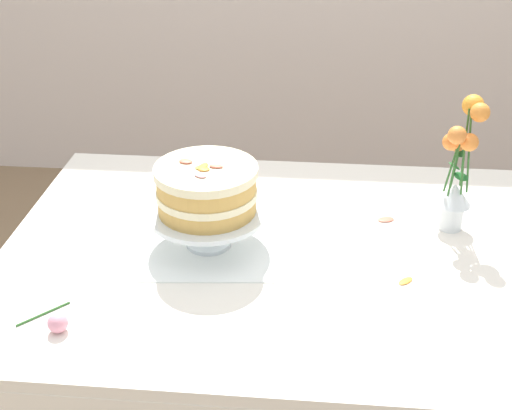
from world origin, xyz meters
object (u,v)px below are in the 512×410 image
dining_table (286,286)px  fallen_rose (57,323)px  layer_cake (206,189)px  flower_vase (459,169)px  cake_stand (208,216)px

dining_table → fallen_rose: fallen_rose is taller
layer_cake → flower_vase: (0.61, 0.14, 0.01)m
fallen_rose → flower_vase: bearing=29.7°
cake_stand → fallen_rose: (-0.26, -0.35, -0.06)m
flower_vase → fallen_rose: flower_vase is taller
layer_cake → cake_stand: bearing=33.4°
dining_table → layer_cake: size_ratio=5.73×
dining_table → flower_vase: size_ratio=4.03×
dining_table → cake_stand: bearing=172.4°
cake_stand → fallen_rose: cake_stand is taller
cake_stand → layer_cake: layer_cake is taller
cake_stand → layer_cake: 0.08m
cake_stand → dining_table: bearing=-7.6°
dining_table → layer_cake: bearing=172.5°
flower_vase → cake_stand: bearing=-166.5°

